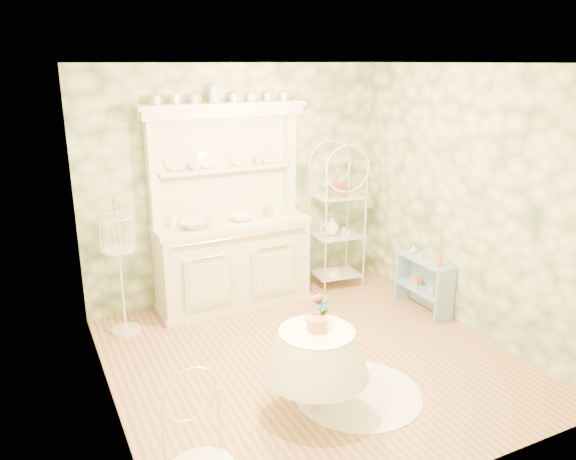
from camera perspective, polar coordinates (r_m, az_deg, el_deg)
name	(u,v)px	position (r m, az deg, el deg)	size (l,w,h in m)	color
floor	(311,359)	(5.47, 2.38, -13.00)	(3.60, 3.60, 0.00)	tan
ceiling	(315,63)	(4.75, 2.78, 16.58)	(3.60, 3.60, 0.00)	white
wall_left	(101,253)	(4.40, -18.47, -2.19)	(3.60, 3.60, 0.00)	beige
wall_right	(469,201)	(5.99, 17.87, 2.79)	(3.60, 3.60, 0.00)	beige
wall_back	(238,184)	(6.53, -5.07, 4.65)	(3.60, 3.60, 0.00)	beige
wall_front	(456,297)	(3.56, 16.70, -6.53)	(3.60, 3.60, 0.00)	beige
kitchen_dresser	(231,209)	(6.25, -5.79, 2.15)	(1.87, 0.61, 2.29)	silver
bakers_rack	(337,214)	(6.87, 5.05, 1.58)	(0.57, 0.41, 1.84)	white
side_shelf	(424,284)	(6.50, 13.64, -5.32)	(0.28, 0.75, 0.64)	#84AAC4
round_table	(316,370)	(4.58, 2.88, -14.00)	(0.68, 0.68, 0.75)	white
birdcage_stand	(120,264)	(5.91, -16.70, -3.33)	(0.36, 0.36, 1.51)	white
floor_basket	(314,355)	(5.32, 2.68, -12.56)	(0.34, 0.34, 0.22)	#8E6040
lace_rug	(358,394)	(5.00, 7.08, -16.16)	(1.10, 1.10, 0.01)	white
bowl_floral	(196,227)	(6.06, -9.34, 0.29)	(0.34, 0.34, 0.08)	white
bowl_white	(241,220)	(6.27, -4.80, 1.02)	(0.25, 0.25, 0.08)	white
cup_left	(195,168)	(6.19, -9.43, 6.28)	(0.12, 0.12, 0.09)	white
cup_right	(258,162)	(6.44, -3.07, 6.88)	(0.10, 0.10, 0.10)	white
potted_geranium	(321,313)	(4.39, 3.36, -8.39)	(0.14, 0.10, 0.27)	#3F7238
bottle_amber	(439,260)	(6.20, 15.07, -2.98)	(0.07, 0.07, 0.17)	#C37536
bottle_blue	(422,256)	(6.38, 13.45, -2.56)	(0.04, 0.04, 0.10)	#95A3C1
bottle_glass	(414,250)	(6.57, 12.65, -1.99)	(0.07, 0.07, 0.09)	silver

